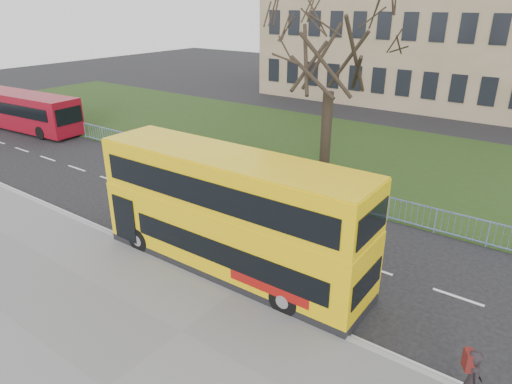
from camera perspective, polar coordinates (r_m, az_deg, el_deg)
ground at (r=16.52m, az=0.99°, el=-9.92°), size 120.00×120.00×0.00m
kerb at (r=15.45m, az=-2.41°, el=-12.20°), size 80.00×0.20×0.14m
grass_verge at (r=28.32m, az=17.96°, el=3.38°), size 80.00×15.40×0.08m
guard_railing at (r=21.38m, az=11.26°, el=-0.73°), size 40.00×0.12×1.10m
bare_tree at (r=24.28m, az=9.19°, el=14.30°), size 7.52×7.52×10.74m
civic_building at (r=48.20m, az=21.76°, el=19.03°), size 30.00×15.00×14.00m
yellow_bus at (r=15.63m, az=-3.29°, el=-2.43°), size 10.13×2.51×4.24m
red_bus at (r=38.21m, az=-27.05°, el=9.06°), size 10.44×3.16×2.71m
pedestrian at (r=12.14m, az=25.35°, el=-20.72°), size 0.67×0.76×1.75m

